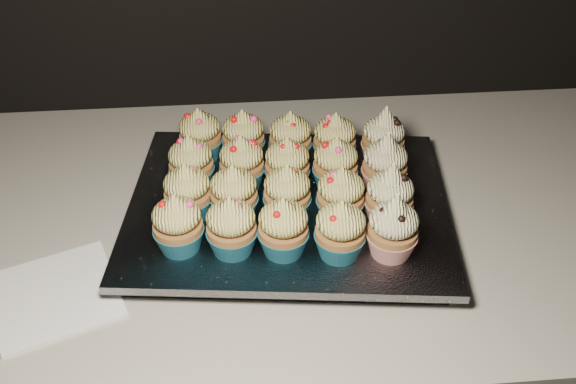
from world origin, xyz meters
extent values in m
cube|color=beige|center=(0.00, 1.70, 0.88)|extent=(2.44, 0.64, 0.04)
cube|color=white|center=(-0.10, 1.55, 0.90)|extent=(0.19, 0.19, 0.00)
cube|color=black|center=(0.20, 1.67, 0.91)|extent=(0.43, 0.35, 0.02)
cube|color=silver|center=(0.20, 1.67, 0.93)|extent=(0.47, 0.39, 0.01)
cone|color=#1C6B86|center=(0.06, 1.59, 0.95)|extent=(0.06, 0.06, 0.03)
ellipsoid|color=#EFE179|center=(0.06, 1.59, 0.99)|extent=(0.06, 0.06, 0.04)
cone|color=#EFE179|center=(0.06, 1.59, 1.01)|extent=(0.03, 0.03, 0.02)
cone|color=#1C6B86|center=(0.12, 1.58, 0.95)|extent=(0.06, 0.06, 0.03)
ellipsoid|color=#EFE179|center=(0.12, 1.58, 0.99)|extent=(0.06, 0.06, 0.04)
cone|color=#EFE179|center=(0.12, 1.58, 1.01)|extent=(0.03, 0.03, 0.02)
cone|color=#1C6B86|center=(0.19, 1.57, 0.95)|extent=(0.06, 0.06, 0.03)
ellipsoid|color=#EFE179|center=(0.19, 1.57, 0.99)|extent=(0.06, 0.06, 0.04)
cone|color=#EFE179|center=(0.19, 1.57, 1.01)|extent=(0.03, 0.03, 0.02)
cone|color=#1C6B86|center=(0.26, 1.56, 0.95)|extent=(0.06, 0.06, 0.03)
ellipsoid|color=#EFE179|center=(0.26, 1.56, 0.99)|extent=(0.06, 0.06, 0.04)
cone|color=#EFE179|center=(0.26, 1.56, 1.01)|extent=(0.03, 0.03, 0.02)
cone|color=#A72117|center=(0.32, 1.56, 0.95)|extent=(0.06, 0.06, 0.03)
ellipsoid|color=#F9F0AE|center=(0.32, 1.56, 0.99)|extent=(0.06, 0.06, 0.04)
cone|color=#F9F0AE|center=(0.32, 1.56, 1.02)|extent=(0.03, 0.03, 0.03)
cone|color=#1C6B86|center=(0.07, 1.65, 0.95)|extent=(0.06, 0.06, 0.03)
ellipsoid|color=#EFE179|center=(0.07, 1.65, 0.99)|extent=(0.06, 0.06, 0.04)
cone|color=#EFE179|center=(0.07, 1.65, 1.01)|extent=(0.03, 0.03, 0.02)
cone|color=#1C6B86|center=(0.13, 1.64, 0.95)|extent=(0.06, 0.06, 0.03)
ellipsoid|color=#EFE179|center=(0.13, 1.64, 0.99)|extent=(0.06, 0.06, 0.04)
cone|color=#EFE179|center=(0.13, 1.64, 1.01)|extent=(0.03, 0.03, 0.02)
cone|color=#1C6B86|center=(0.20, 1.64, 0.95)|extent=(0.06, 0.06, 0.03)
ellipsoid|color=#EFE179|center=(0.20, 1.64, 0.99)|extent=(0.06, 0.06, 0.04)
cone|color=#EFE179|center=(0.20, 1.64, 1.01)|extent=(0.03, 0.03, 0.02)
cone|color=#1C6B86|center=(0.27, 1.63, 0.95)|extent=(0.06, 0.06, 0.03)
ellipsoid|color=#EFE179|center=(0.27, 1.63, 0.99)|extent=(0.06, 0.06, 0.04)
cone|color=#EFE179|center=(0.27, 1.63, 1.01)|extent=(0.03, 0.03, 0.02)
cone|color=#A72117|center=(0.33, 1.62, 0.95)|extent=(0.06, 0.06, 0.03)
ellipsoid|color=#F9F0AE|center=(0.33, 1.62, 0.99)|extent=(0.06, 0.06, 0.04)
cone|color=#F9F0AE|center=(0.33, 1.62, 1.02)|extent=(0.03, 0.03, 0.03)
cone|color=#1C6B86|center=(0.07, 1.72, 0.95)|extent=(0.06, 0.06, 0.03)
ellipsoid|color=#EFE179|center=(0.07, 1.72, 0.99)|extent=(0.06, 0.06, 0.04)
cone|color=#EFE179|center=(0.07, 1.72, 1.01)|extent=(0.03, 0.03, 0.02)
cone|color=#1C6B86|center=(0.14, 1.71, 0.95)|extent=(0.06, 0.06, 0.03)
ellipsoid|color=#EFE179|center=(0.14, 1.71, 0.99)|extent=(0.06, 0.06, 0.04)
cone|color=#EFE179|center=(0.14, 1.71, 1.01)|extent=(0.03, 0.03, 0.02)
cone|color=#1C6B86|center=(0.20, 1.70, 0.95)|extent=(0.06, 0.06, 0.03)
ellipsoid|color=#EFE179|center=(0.20, 1.70, 0.99)|extent=(0.06, 0.06, 0.04)
cone|color=#EFE179|center=(0.20, 1.70, 1.01)|extent=(0.03, 0.03, 0.02)
cone|color=#1C6B86|center=(0.27, 1.70, 0.95)|extent=(0.06, 0.06, 0.03)
ellipsoid|color=#EFE179|center=(0.27, 1.70, 0.99)|extent=(0.06, 0.06, 0.04)
cone|color=#EFE179|center=(0.27, 1.70, 1.01)|extent=(0.03, 0.03, 0.02)
cone|color=#A72117|center=(0.34, 1.69, 0.95)|extent=(0.06, 0.06, 0.03)
ellipsoid|color=#F9F0AE|center=(0.34, 1.69, 0.99)|extent=(0.06, 0.06, 0.04)
cone|color=#F9F0AE|center=(0.34, 1.69, 1.02)|extent=(0.03, 0.03, 0.03)
cone|color=#1C6B86|center=(0.08, 1.79, 0.95)|extent=(0.06, 0.06, 0.03)
ellipsoid|color=#EFE179|center=(0.08, 1.79, 0.99)|extent=(0.06, 0.06, 0.04)
cone|color=#EFE179|center=(0.08, 1.79, 1.01)|extent=(0.03, 0.03, 0.02)
cone|color=#1C6B86|center=(0.14, 1.78, 0.95)|extent=(0.06, 0.06, 0.03)
ellipsoid|color=#EFE179|center=(0.14, 1.78, 0.99)|extent=(0.06, 0.06, 0.04)
cone|color=#EFE179|center=(0.14, 1.78, 1.01)|extent=(0.03, 0.03, 0.02)
cone|color=#1C6B86|center=(0.21, 1.77, 0.95)|extent=(0.06, 0.06, 0.03)
ellipsoid|color=#EFE179|center=(0.21, 1.77, 0.99)|extent=(0.06, 0.06, 0.04)
cone|color=#EFE179|center=(0.21, 1.77, 1.01)|extent=(0.03, 0.03, 0.02)
cone|color=#1C6B86|center=(0.28, 1.76, 0.95)|extent=(0.06, 0.06, 0.03)
ellipsoid|color=#EFE179|center=(0.28, 1.76, 0.99)|extent=(0.06, 0.06, 0.04)
cone|color=#EFE179|center=(0.28, 1.76, 1.01)|extent=(0.03, 0.03, 0.02)
cone|color=#A72117|center=(0.35, 1.75, 0.95)|extent=(0.06, 0.06, 0.03)
ellipsoid|color=#F9F0AE|center=(0.35, 1.75, 0.99)|extent=(0.06, 0.06, 0.04)
cone|color=#F9F0AE|center=(0.35, 1.75, 1.02)|extent=(0.03, 0.03, 0.03)
camera|label=1|loc=(0.14, 0.99, 1.49)|focal=40.00mm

